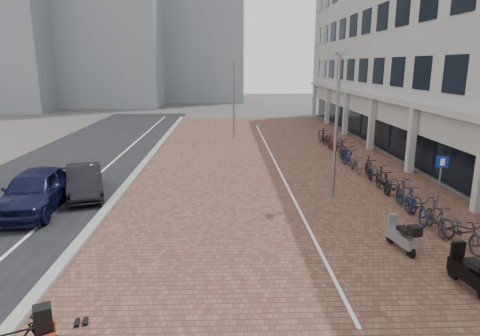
{
  "coord_description": "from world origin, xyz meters",
  "views": [
    {
      "loc": [
        -0.56,
        -10.64,
        5.41
      ],
      "look_at": [
        0.0,
        6.0,
        1.3
      ],
      "focal_mm": 31.55,
      "sensor_mm": 36.0,
      "label": 1
    }
  ],
  "objects_px": {
    "scooter_front": "(401,235)",
    "car_dark": "(85,181)",
    "parking_sign": "(440,175)",
    "car_navy": "(35,191)",
    "scooter_mid": "(471,270)"
  },
  "relations": [
    {
      "from": "car_dark",
      "to": "scooter_front",
      "type": "xyz_separation_m",
      "value": [
        11.11,
        -5.75,
        -0.15
      ]
    },
    {
      "from": "scooter_front",
      "to": "car_navy",
      "type": "bearing_deg",
      "value": 151.6
    },
    {
      "from": "car_navy",
      "to": "parking_sign",
      "type": "relative_size",
      "value": 2.26
    },
    {
      "from": "scooter_front",
      "to": "parking_sign",
      "type": "bearing_deg",
      "value": 40.47
    },
    {
      "from": "scooter_front",
      "to": "car_dark",
      "type": "bearing_deg",
      "value": 141.86
    },
    {
      "from": "car_dark",
      "to": "parking_sign",
      "type": "xyz_separation_m",
      "value": [
        14.0,
        -2.15,
        0.72
      ]
    },
    {
      "from": "car_dark",
      "to": "parking_sign",
      "type": "height_order",
      "value": "parking_sign"
    },
    {
      "from": "scooter_mid",
      "to": "parking_sign",
      "type": "bearing_deg",
      "value": 63.44
    },
    {
      "from": "scooter_mid",
      "to": "scooter_front",
      "type": "bearing_deg",
      "value": 101.1
    },
    {
      "from": "car_dark",
      "to": "scooter_front",
      "type": "height_order",
      "value": "car_dark"
    },
    {
      "from": "car_navy",
      "to": "scooter_mid",
      "type": "height_order",
      "value": "car_navy"
    },
    {
      "from": "scooter_front",
      "to": "scooter_mid",
      "type": "relative_size",
      "value": 0.92
    },
    {
      "from": "car_dark",
      "to": "scooter_mid",
      "type": "distance_m",
      "value": 14.35
    },
    {
      "from": "car_navy",
      "to": "scooter_mid",
      "type": "relative_size",
      "value": 2.99
    },
    {
      "from": "car_navy",
      "to": "scooter_front",
      "type": "bearing_deg",
      "value": -20.42
    }
  ]
}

